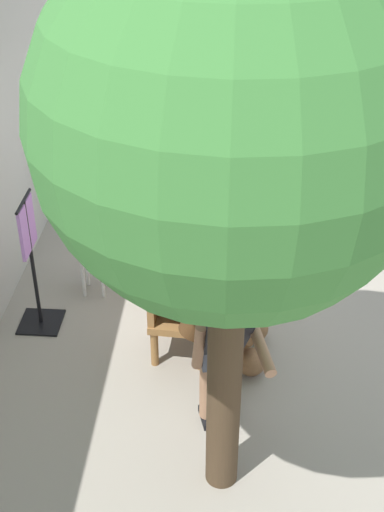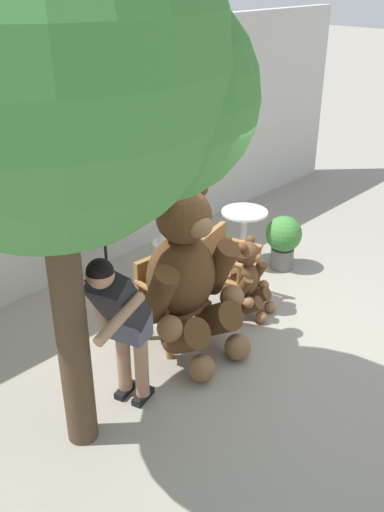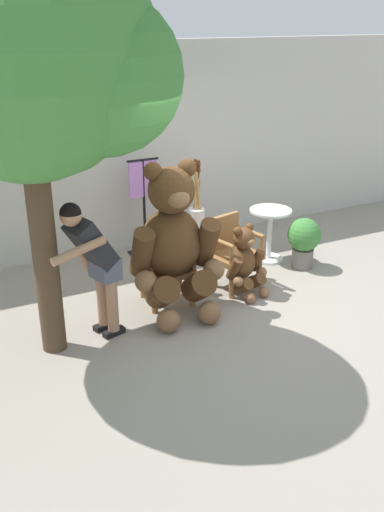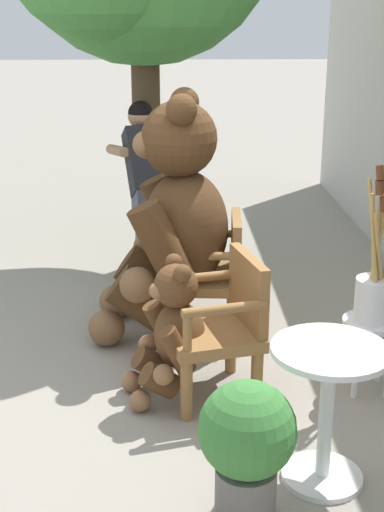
{
  "view_description": "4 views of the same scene",
  "coord_description": "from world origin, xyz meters",
  "px_view_note": "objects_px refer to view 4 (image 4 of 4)",
  "views": [
    {
      "loc": [
        -5.47,
        0.08,
        4.36
      ],
      "look_at": [
        0.12,
        0.46,
        0.67
      ],
      "focal_mm": 50.0,
      "sensor_mm": 36.0,
      "label": 1
    },
    {
      "loc": [
        -3.77,
        -2.87,
        3.37
      ],
      "look_at": [
        -0.26,
        0.43,
        0.9
      ],
      "focal_mm": 40.0,
      "sensor_mm": 36.0,
      "label": 2
    },
    {
      "loc": [
        -2.83,
        -4.93,
        3.12
      ],
      "look_at": [
        -0.33,
        0.11,
        0.71
      ],
      "focal_mm": 40.0,
      "sensor_mm": 36.0,
      "label": 3
    },
    {
      "loc": [
        4.24,
        0.27,
        2.2
      ],
      "look_at": [
        -0.34,
        0.44,
        0.61
      ],
      "focal_mm": 50.0,
      "sensor_mm": 36.0,
      "label": 4
    }
  ],
  "objects_px": {
    "brush_bucket": "(375,286)",
    "teddy_bear_large": "(172,220)",
    "white_stool": "(370,336)",
    "potted_plant": "(247,442)",
    "wooden_chair_left": "(212,271)",
    "wooden_chair_right": "(221,323)",
    "person_visitor": "(148,179)",
    "round_side_table": "(327,399)",
    "teddy_bear_small": "(172,331)"
  },
  "relations": [
    {
      "from": "brush_bucket",
      "to": "teddy_bear_large",
      "type": "bearing_deg",
      "value": -126.68
    },
    {
      "from": "person_visitor",
      "to": "round_side_table",
      "type": "distance_m",
      "value": 2.88
    },
    {
      "from": "teddy_bear_large",
      "to": "white_stool",
      "type": "distance_m",
      "value": 1.54
    },
    {
      "from": "person_visitor",
      "to": "potted_plant",
      "type": "bearing_deg",
      "value": 9.36
    },
    {
      "from": "brush_bucket",
      "to": "person_visitor",
      "type": "bearing_deg",
      "value": -143.5
    },
    {
      "from": "wooden_chair_left",
      "to": "white_stool",
      "type": "xyz_separation_m",
      "value": [
        0.86,
        0.9,
        -0.11
      ]
    },
    {
      "from": "brush_bucket",
      "to": "round_side_table",
      "type": "distance_m",
      "value": 1.01
    },
    {
      "from": "wooden_chair_left",
      "to": "wooden_chair_right",
      "type": "height_order",
      "value": "same"
    },
    {
      "from": "wooden_chair_right",
      "to": "wooden_chair_left",
      "type": "bearing_deg",
      "value": 179.89
    },
    {
      "from": "wooden_chair_right",
      "to": "brush_bucket",
      "type": "relative_size",
      "value": 0.92
    },
    {
      "from": "teddy_bear_large",
      "to": "teddy_bear_small",
      "type": "bearing_deg",
      "value": -0.87
    },
    {
      "from": "potted_plant",
      "to": "person_visitor",
      "type": "bearing_deg",
      "value": -170.64
    },
    {
      "from": "teddy_bear_large",
      "to": "potted_plant",
      "type": "relative_size",
      "value": 2.51
    },
    {
      "from": "wooden_chair_left",
      "to": "teddy_bear_large",
      "type": "distance_m",
      "value": 0.46
    },
    {
      "from": "wooden_chair_right",
      "to": "teddy_bear_large",
      "type": "relative_size",
      "value": 0.5
    },
    {
      "from": "wooden_chair_left",
      "to": "brush_bucket",
      "type": "xyz_separation_m",
      "value": [
        0.86,
        0.9,
        0.22
      ]
    },
    {
      "from": "wooden_chair_right",
      "to": "potted_plant",
      "type": "distance_m",
      "value": 1.13
    },
    {
      "from": "wooden_chair_left",
      "to": "wooden_chair_right",
      "type": "xyz_separation_m",
      "value": [
        0.87,
        -0.0,
        0.0
      ]
    },
    {
      "from": "person_visitor",
      "to": "teddy_bear_large",
      "type": "bearing_deg",
      "value": 10.83
    },
    {
      "from": "round_side_table",
      "to": "teddy_bear_small",
      "type": "bearing_deg",
      "value": -138.88
    },
    {
      "from": "brush_bucket",
      "to": "wooden_chair_left",
      "type": "bearing_deg",
      "value": -133.8
    },
    {
      "from": "brush_bucket",
      "to": "teddy_bear_small",
      "type": "bearing_deg",
      "value": -88.21
    },
    {
      "from": "white_stool",
      "to": "round_side_table",
      "type": "distance_m",
      "value": 0.99
    },
    {
      "from": "teddy_bear_large",
      "to": "potted_plant",
      "type": "distance_m",
      "value": 2.08
    },
    {
      "from": "wooden_chair_left",
      "to": "teddy_bear_large",
      "type": "bearing_deg",
      "value": -92.38
    },
    {
      "from": "teddy_bear_small",
      "to": "potted_plant",
      "type": "distance_m",
      "value": 1.14
    },
    {
      "from": "wooden_chair_right",
      "to": "teddy_bear_small",
      "type": "height_order",
      "value": "teddy_bear_small"
    },
    {
      "from": "teddy_bear_large",
      "to": "person_visitor",
      "type": "xyz_separation_m",
      "value": [
        -0.96,
        -0.18,
        0.06
      ]
    },
    {
      "from": "teddy_bear_small",
      "to": "white_stool",
      "type": "distance_m",
      "value": 1.19
    },
    {
      "from": "teddy_bear_large",
      "to": "brush_bucket",
      "type": "xyz_separation_m",
      "value": [
        0.87,
        1.17,
        -0.16
      ]
    },
    {
      "from": "teddy_bear_large",
      "to": "white_stool",
      "type": "bearing_deg",
      "value": 53.37
    },
    {
      "from": "brush_bucket",
      "to": "wooden_chair_right",
      "type": "bearing_deg",
      "value": -89.31
    },
    {
      "from": "teddy_bear_small",
      "to": "white_stool",
      "type": "xyz_separation_m",
      "value": [
        -0.04,
        1.18,
        -0.07
      ]
    },
    {
      "from": "potted_plant",
      "to": "round_side_table",
      "type": "bearing_deg",
      "value": 122.57
    },
    {
      "from": "wooden_chair_right",
      "to": "white_stool",
      "type": "height_order",
      "value": "wooden_chair_right"
    },
    {
      "from": "teddy_bear_large",
      "to": "round_side_table",
      "type": "distance_m",
      "value": 1.92
    },
    {
      "from": "white_stool",
      "to": "potted_plant",
      "type": "relative_size",
      "value": 0.68
    },
    {
      "from": "teddy_bear_large",
      "to": "teddy_bear_small",
      "type": "relative_size",
      "value": 1.97
    },
    {
      "from": "wooden_chair_left",
      "to": "white_stool",
      "type": "height_order",
      "value": "wooden_chair_left"
    },
    {
      "from": "teddy_bear_large",
      "to": "white_stool",
      "type": "height_order",
      "value": "teddy_bear_large"
    },
    {
      "from": "brush_bucket",
      "to": "white_stool",
      "type": "bearing_deg",
      "value": 159.94
    },
    {
      "from": "round_side_table",
      "to": "brush_bucket",
      "type": "bearing_deg",
      "value": 152.53
    },
    {
      "from": "white_stool",
      "to": "potted_plant",
      "type": "height_order",
      "value": "potted_plant"
    },
    {
      "from": "white_stool",
      "to": "round_side_table",
      "type": "height_order",
      "value": "round_side_table"
    },
    {
      "from": "teddy_bear_large",
      "to": "teddy_bear_small",
      "type": "height_order",
      "value": "teddy_bear_large"
    },
    {
      "from": "brush_bucket",
      "to": "round_side_table",
      "type": "relative_size",
      "value": 1.3
    },
    {
      "from": "wooden_chair_left",
      "to": "teddy_bear_small",
      "type": "bearing_deg",
      "value": -17.74
    },
    {
      "from": "wooden_chair_right",
      "to": "teddy_bear_large",
      "type": "xyz_separation_m",
      "value": [
        -0.88,
        -0.27,
        0.37
      ]
    },
    {
      "from": "teddy_bear_large",
      "to": "wooden_chair_right",
      "type": "bearing_deg",
      "value": 17.11
    },
    {
      "from": "white_stool",
      "to": "brush_bucket",
      "type": "height_order",
      "value": "brush_bucket"
    }
  ]
}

